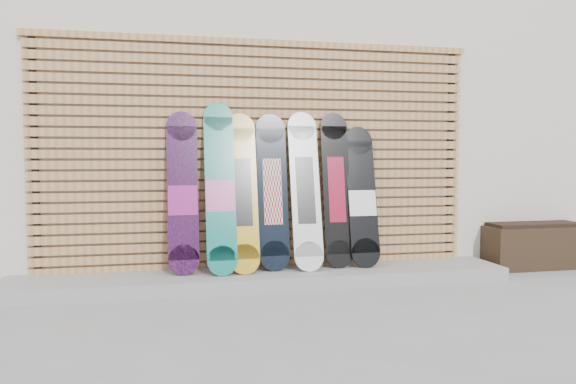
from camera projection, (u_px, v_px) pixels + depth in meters
name	position (u px, v px, depth m)	size (l,w,h in m)	color
ground	(298.00, 302.00, 4.56)	(80.00, 80.00, 0.00)	gray
building	(275.00, 113.00, 7.97)	(12.00, 5.00, 3.60)	beige
concrete_step	(265.00, 278.00, 5.19)	(4.60, 0.70, 0.12)	gray
slat_wall	(259.00, 154.00, 5.40)	(4.26, 0.08, 2.29)	#AD7A48
planter_box	(533.00, 245.00, 5.98)	(1.07, 0.45, 0.48)	black
snowboard_0	(183.00, 193.00, 5.09)	(0.28, 0.30, 1.48)	black
snowboard_1	(220.00, 189.00, 5.11)	(0.27, 0.40, 1.57)	#0B7064
snowboard_2	(242.00, 192.00, 5.17)	(0.28, 0.38, 1.47)	gold
snowboard_3	(273.00, 192.00, 5.28)	(0.28, 0.29, 1.47)	black
snowboard_4	(305.00, 190.00, 5.30)	(0.28, 0.38, 1.49)	silver
snowboard_5	(336.00, 190.00, 5.41)	(0.27, 0.29, 1.49)	black
snowboard_6	(362.00, 197.00, 5.45)	(0.29, 0.33, 1.36)	black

